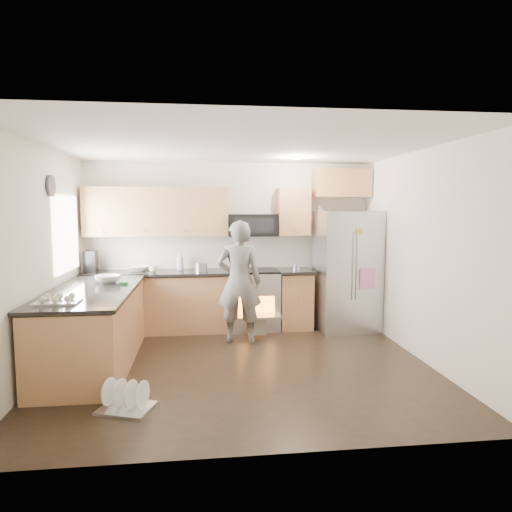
{
  "coord_description": "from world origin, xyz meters",
  "views": [
    {
      "loc": [
        -0.45,
        -5.28,
        1.88
      ],
      "look_at": [
        0.24,
        0.5,
        1.27
      ],
      "focal_mm": 32.0,
      "sensor_mm": 36.0,
      "label": 1
    }
  ],
  "objects": [
    {
      "name": "stove_range",
      "position": [
        0.35,
        1.69,
        0.68
      ],
      "size": [
        0.76,
        0.97,
        1.79
      ],
      "color": "#B7B7BC",
      "rests_on": "ground"
    },
    {
      "name": "peninsula",
      "position": [
        -1.75,
        0.25,
        0.46
      ],
      "size": [
        0.96,
        2.36,
        1.02
      ],
      "color": "#B67249",
      "rests_on": "ground"
    },
    {
      "name": "dish_rack",
      "position": [
        -1.17,
        -1.07,
        0.08
      ],
      "size": [
        0.57,
        0.52,
        0.29
      ],
      "rotation": [
        0.0,
        0.0,
        -0.34
      ],
      "color": "#B7B7BC",
      "rests_on": "ground"
    },
    {
      "name": "refrigerator",
      "position": [
        1.77,
        1.45,
        0.92
      ],
      "size": [
        0.94,
        0.75,
        1.84
      ],
      "rotation": [
        0.0,
        0.0,
        0.06
      ],
      "color": "#B7B7BC",
      "rests_on": "ground"
    },
    {
      "name": "room_shell",
      "position": [
        -0.04,
        0.02,
        1.67
      ],
      "size": [
        4.54,
        4.04,
        2.62
      ],
      "color": "silver",
      "rests_on": "ground"
    },
    {
      "name": "back_cabinet_run",
      "position": [
        -0.59,
        1.75,
        0.96
      ],
      "size": [
        4.45,
        0.64,
        2.5
      ],
      "color": "#B67249",
      "rests_on": "ground"
    },
    {
      "name": "ground",
      "position": [
        0.0,
        0.0,
        0.0
      ],
      "size": [
        4.5,
        4.5,
        0.0
      ],
      "primitive_type": "plane",
      "color": "black",
      "rests_on": "ground"
    },
    {
      "name": "person",
      "position": [
        0.07,
        1.0,
        0.86
      ],
      "size": [
        0.67,
        0.47,
        1.72
      ],
      "primitive_type": "imported",
      "rotation": [
        0.0,
        0.0,
        3.04
      ],
      "color": "slate",
      "rests_on": "ground"
    }
  ]
}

